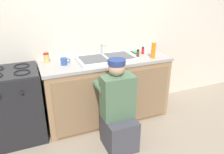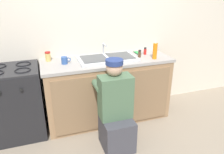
# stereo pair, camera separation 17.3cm
# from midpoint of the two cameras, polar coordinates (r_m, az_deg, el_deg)

# --- Properties ---
(ground_plane) EXTENTS (12.00, 12.00, 0.00)m
(ground_plane) POSITION_cam_midpoint_polar(r_m,az_deg,el_deg) (3.17, -0.90, -13.02)
(ground_plane) COLOR gray
(back_wall) EXTENTS (6.00, 0.10, 2.50)m
(back_wall) POSITION_cam_midpoint_polar(r_m,az_deg,el_deg) (3.25, -5.32, 11.88)
(back_wall) COLOR beige
(back_wall) RESTS_ON ground_plane
(counter_cabinet) EXTENTS (1.75, 0.62, 0.88)m
(counter_cabinet) POSITION_cam_midpoint_polar(r_m,az_deg,el_deg) (3.18, -2.87, -3.72)
(counter_cabinet) COLOR #997551
(counter_cabinet) RESTS_ON ground_plane
(countertop) EXTENTS (1.79, 0.62, 0.04)m
(countertop) POSITION_cam_midpoint_polar(r_m,az_deg,el_deg) (3.02, -3.10, 4.19)
(countertop) COLOR #9E9993
(countertop) RESTS_ON counter_cabinet
(sink_double_basin) EXTENTS (0.80, 0.44, 0.19)m
(sink_double_basin) POSITION_cam_midpoint_polar(r_m,az_deg,el_deg) (3.01, -3.13, 4.92)
(sink_double_basin) COLOR silver
(sink_double_basin) RESTS_ON countertop
(stove_range) EXTENTS (0.65, 0.62, 0.94)m
(stove_range) POSITION_cam_midpoint_polar(r_m,az_deg,el_deg) (3.05, -25.46, -6.72)
(stove_range) COLOR black
(stove_range) RESTS_ON ground_plane
(plumber_person) EXTENTS (0.42, 0.61, 1.10)m
(plumber_person) POSITION_cam_midpoint_polar(r_m,az_deg,el_deg) (2.63, -0.28, -9.28)
(plumber_person) COLOR #3F3F47
(plumber_person) RESTS_ON ground_plane
(cell_phone) EXTENTS (0.07, 0.14, 0.01)m
(cell_phone) POSITION_cam_midpoint_polar(r_m,az_deg,el_deg) (3.34, 4.53, 6.44)
(cell_phone) COLOR black
(cell_phone) RESTS_ON countertop
(spice_bottle_pepper) EXTENTS (0.04, 0.04, 0.11)m
(spice_bottle_pepper) POSITION_cam_midpoint_polar(r_m,az_deg,el_deg) (3.14, 5.22, 6.21)
(spice_bottle_pepper) COLOR #513823
(spice_bottle_pepper) RESTS_ON countertop
(condiment_jar) EXTENTS (0.07, 0.07, 0.13)m
(condiment_jar) POSITION_cam_midpoint_polar(r_m,az_deg,el_deg) (3.03, -18.37, 4.79)
(condiment_jar) COLOR #DBB760
(condiment_jar) RESTS_ON countertop
(spice_bottle_red) EXTENTS (0.04, 0.04, 0.11)m
(spice_bottle_red) POSITION_cam_midpoint_polar(r_m,az_deg,el_deg) (3.28, 6.56, 6.88)
(spice_bottle_red) COLOR red
(spice_bottle_red) RESTS_ON countertop
(soap_bottle_orange) EXTENTS (0.06, 0.06, 0.25)m
(soap_bottle_orange) POSITION_cam_midpoint_polar(r_m,az_deg,el_deg) (3.09, 9.17, 6.94)
(soap_bottle_orange) COLOR orange
(soap_bottle_orange) RESTS_ON countertop
(coffee_mug) EXTENTS (0.13, 0.08, 0.10)m
(coffee_mug) POSITION_cam_midpoint_polar(r_m,az_deg,el_deg) (2.87, -14.12, 4.00)
(coffee_mug) COLOR #335699
(coffee_mug) RESTS_ON countertop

